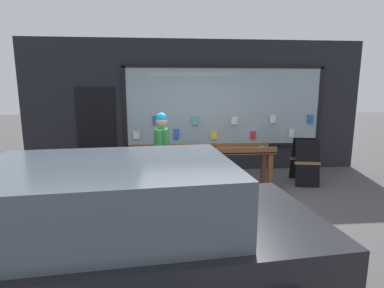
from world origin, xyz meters
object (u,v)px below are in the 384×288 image
(person_browsing, at_px, (162,150))
(sandwich_board_sign, at_px, (305,161))
(small_dog, at_px, (188,188))
(display_table_main, at_px, (203,154))
(parked_car, at_px, (111,234))

(person_browsing, distance_m, sandwich_board_sign, 3.21)
(small_dog, xyz_separation_m, sandwich_board_sign, (2.64, 0.97, 0.21))
(display_table_main, xyz_separation_m, small_dog, (-0.37, -0.77, -0.45))
(person_browsing, relative_size, small_dog, 2.64)
(display_table_main, height_order, sandwich_board_sign, sandwich_board_sign)
(small_dog, height_order, sandwich_board_sign, sandwich_board_sign)
(person_browsing, relative_size, sandwich_board_sign, 1.66)
(display_table_main, relative_size, parked_car, 0.71)
(small_dog, relative_size, sandwich_board_sign, 0.63)
(sandwich_board_sign, distance_m, parked_car, 4.99)
(parked_car, bearing_deg, small_dog, 65.37)
(display_table_main, distance_m, sandwich_board_sign, 2.29)
(display_table_main, height_order, parked_car, parked_car)
(person_browsing, height_order, small_dog, person_browsing)
(sandwich_board_sign, xyz_separation_m, parked_car, (-3.54, -3.52, 0.24))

